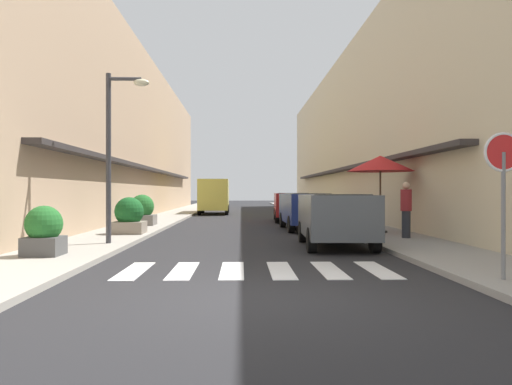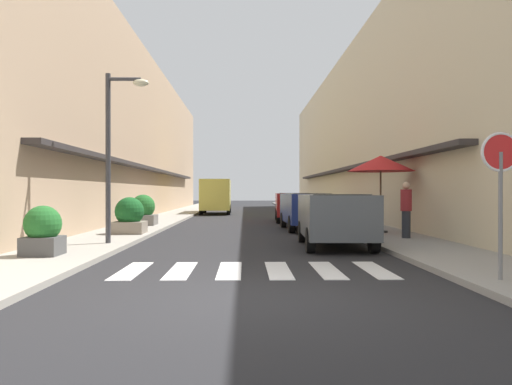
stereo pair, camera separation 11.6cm
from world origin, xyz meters
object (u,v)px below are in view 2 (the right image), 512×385
object	(u,v)px
pedestrian_walking_near	(406,209)
delivery_van	(216,193)
planter_corner	(43,231)
parked_car_near	(335,214)
parked_car_mid	(307,207)
street_lamp	(116,138)
planter_midblock	(129,217)
planter_far	(143,211)
parked_car_far	(293,204)
round_street_sign	(501,167)
cafe_umbrella	(381,164)

from	to	relation	value
pedestrian_walking_near	delivery_van	bearing A→B (deg)	-141.56
planter_corner	pedestrian_walking_near	world-z (taller)	pedestrian_walking_near
planter_corner	pedestrian_walking_near	distance (m)	10.22
parked_car_near	delivery_van	bearing A→B (deg)	102.24
parked_car_near	delivery_van	size ratio (longest dim) A/B	0.75
parked_car_mid	planter_corner	xyz separation A→B (m)	(-7.00, -8.66, -0.26)
parked_car_mid	street_lamp	bearing A→B (deg)	-135.08
parked_car_mid	delivery_van	size ratio (longest dim) A/B	0.81
delivery_van	planter_midblock	bearing A→B (deg)	-96.35
street_lamp	planter_far	xyz separation A→B (m)	(-0.76, 7.41, -2.31)
parked_car_mid	planter_corner	world-z (taller)	parked_car_mid
parked_car_near	parked_car_mid	bearing A→B (deg)	90.00
parked_car_near	parked_car_far	xyz separation A→B (m)	(0.00, 11.81, 0.00)
delivery_van	pedestrian_walking_near	size ratio (longest dim) A/B	3.17
parked_car_far	planter_midblock	size ratio (longest dim) A/B	3.70
pedestrian_walking_near	parked_car_mid	bearing A→B (deg)	-134.21
street_lamp	planter_corner	distance (m)	3.65
parked_car_near	planter_midblock	size ratio (longest dim) A/B	3.28
street_lamp	parked_car_near	bearing A→B (deg)	-1.20
street_lamp	round_street_sign	bearing A→B (deg)	-37.38
planter_midblock	pedestrian_walking_near	bearing A→B (deg)	-11.88
parked_car_mid	street_lamp	world-z (taller)	street_lamp
street_lamp	pedestrian_walking_near	distance (m)	8.82
planter_midblock	delivery_van	bearing A→B (deg)	83.65
parked_car_far	street_lamp	size ratio (longest dim) A/B	0.98
cafe_umbrella	planter_far	distance (m)	10.07
delivery_van	planter_midblock	xyz separation A→B (m)	(-1.93, -17.34, -0.71)
parked_car_near	round_street_sign	distance (m)	6.07
round_street_sign	street_lamp	world-z (taller)	street_lamp
street_lamp	planter_corner	xyz separation A→B (m)	(-0.94, -2.62, -2.36)
parked_car_mid	planter_far	bearing A→B (deg)	168.60
parked_car_far	round_street_sign	size ratio (longest dim) A/B	1.92
round_street_sign	cafe_umbrella	xyz separation A→B (m)	(0.60, 9.27, 0.56)
street_lamp	planter_far	bearing A→B (deg)	95.84
delivery_van	cafe_umbrella	size ratio (longest dim) A/B	2.03
pedestrian_walking_near	cafe_umbrella	bearing A→B (deg)	-155.83
parked_car_near	planter_far	bearing A→B (deg)	132.10
planter_midblock	pedestrian_walking_near	distance (m)	9.04
planter_corner	parked_car_far	bearing A→B (deg)	63.92
parked_car_mid	parked_car_far	distance (m)	5.64
street_lamp	cafe_umbrella	xyz separation A→B (m)	(8.29, 3.39, -0.52)
parked_car_mid	cafe_umbrella	size ratio (longest dim) A/B	1.64
round_street_sign	pedestrian_walking_near	bearing A→B (deg)	83.60
planter_corner	pedestrian_walking_near	bearing A→B (deg)	22.43
parked_car_near	cafe_umbrella	size ratio (longest dim) A/B	1.51
parked_car_mid	planter_corner	size ratio (longest dim) A/B	3.96
round_street_sign	cafe_umbrella	world-z (taller)	cafe_umbrella
cafe_umbrella	planter_corner	distance (m)	11.17
cafe_umbrella	planter_midblock	distance (m)	8.83
parked_car_mid	planter_midblock	size ratio (longest dim) A/B	3.56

